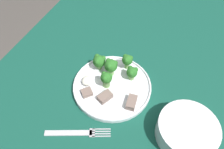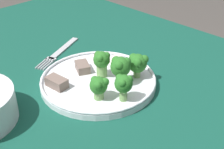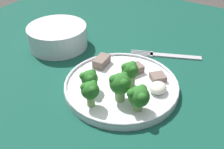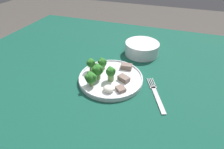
{
  "view_description": "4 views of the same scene",
  "coord_description": "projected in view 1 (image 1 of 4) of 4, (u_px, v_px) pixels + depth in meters",
  "views": [
    {
      "loc": [
        0.42,
        0.05,
        1.32
      ],
      "look_at": [
        0.03,
        -0.11,
        0.79
      ],
      "focal_mm": 35.0,
      "sensor_mm": 36.0,
      "label": 1
    },
    {
      "loc": [
        -0.35,
        0.27,
        1.12
      ],
      "look_at": [
        0.03,
        -0.11,
        0.79
      ],
      "focal_mm": 50.0,
      "sensor_mm": 36.0,
      "label": 2
    },
    {
      "loc": [
        -0.32,
        -0.32,
        1.11
      ],
      "look_at": [
        0.05,
        -0.08,
        0.79
      ],
      "focal_mm": 42.0,
      "sensor_mm": 36.0,
      "label": 3
    },
    {
      "loc": [
        0.24,
        -0.59,
        1.17
      ],
      "look_at": [
        0.07,
        -0.12,
        0.8
      ],
      "focal_mm": 28.0,
      "sensor_mm": 36.0,
      "label": 4
    }
  ],
  "objects": [
    {
      "name": "cream_bowl",
      "position": [
        186.0,
        131.0,
        0.56
      ],
      "size": [
        0.15,
        0.15,
        0.06
      ],
      "color": "silver",
      "rests_on": "table"
    },
    {
      "name": "broccoli_floret_center_back",
      "position": [
        127.0,
        60.0,
        0.69
      ],
      "size": [
        0.03,
        0.03,
        0.05
      ],
      "color": "#709E56",
      "rests_on": "dinner_plate"
    },
    {
      "name": "meat_slice_middle_slice",
      "position": [
        105.0,
        97.0,
        0.64
      ],
      "size": [
        0.05,
        0.04,
        0.02
      ],
      "color": "#756056",
      "rests_on": "dinner_plate"
    },
    {
      "name": "meat_slice_front_slice",
      "position": [
        132.0,
        102.0,
        0.62
      ],
      "size": [
        0.05,
        0.03,
        0.02
      ],
      "color": "#756056",
      "rests_on": "dinner_plate"
    },
    {
      "name": "table",
      "position": [
        144.0,
        100.0,
        0.77
      ],
      "size": [
        1.28,
        1.0,
        0.76
      ],
      "color": "#114738",
      "rests_on": "ground_plane"
    },
    {
      "name": "fork",
      "position": [
        77.0,
        133.0,
        0.59
      ],
      "size": [
        0.09,
        0.17,
        0.0
      ],
      "color": "#B2B2B7",
      "rests_on": "table"
    },
    {
      "name": "sauce_dollop",
      "position": [
        87.0,
        80.0,
        0.67
      ],
      "size": [
        0.04,
        0.03,
        0.02
      ],
      "color": "silver",
      "rests_on": "dinner_plate"
    },
    {
      "name": "broccoli_floret_center_left",
      "position": [
        106.0,
        78.0,
        0.64
      ],
      "size": [
        0.04,
        0.03,
        0.06
      ],
      "color": "#709E56",
      "rests_on": "dinner_plate"
    },
    {
      "name": "broccoli_floret_back_left",
      "position": [
        111.0,
        66.0,
        0.67
      ],
      "size": [
        0.04,
        0.04,
        0.06
      ],
      "color": "#709E56",
      "rests_on": "dinner_plate"
    },
    {
      "name": "meat_slice_rear_slice",
      "position": [
        87.0,
        92.0,
        0.65
      ],
      "size": [
        0.04,
        0.04,
        0.01
      ],
      "color": "#756056",
      "rests_on": "dinner_plate"
    },
    {
      "name": "dinner_plate",
      "position": [
        112.0,
        86.0,
        0.67
      ],
      "size": [
        0.24,
        0.24,
        0.02
      ],
      "color": "white",
      "rests_on": "table"
    },
    {
      "name": "broccoli_floret_front_left",
      "position": [
        132.0,
        73.0,
        0.67
      ],
      "size": [
        0.03,
        0.03,
        0.05
      ],
      "color": "#709E56",
      "rests_on": "dinner_plate"
    },
    {
      "name": "broccoli_floret_near_rim_left",
      "position": [
        99.0,
        61.0,
        0.69
      ],
      "size": [
        0.04,
        0.04,
        0.05
      ],
      "color": "#709E56",
      "rests_on": "dinner_plate"
    }
  ]
}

